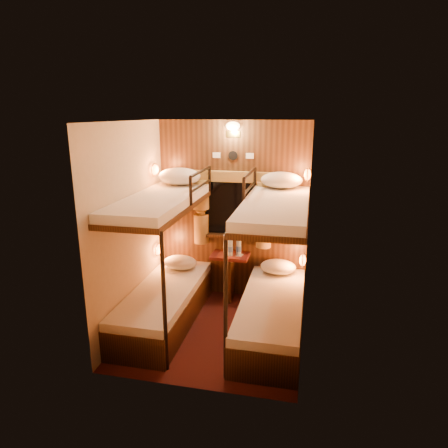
% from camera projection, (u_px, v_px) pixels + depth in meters
% --- Properties ---
extents(floor, '(2.10, 2.10, 0.00)m').
position_uv_depth(floor, '(216.00, 330.00, 4.73)').
color(floor, '#3A1010').
rests_on(floor, ground).
extents(ceiling, '(2.10, 2.10, 0.00)m').
position_uv_depth(ceiling, '(214.00, 121.00, 4.08)').
color(ceiling, silver).
rests_on(ceiling, wall_back).
extents(wall_back, '(2.40, 0.00, 2.40)m').
position_uv_depth(wall_back, '(233.00, 211.00, 5.39)').
color(wall_back, '#C6B293').
rests_on(wall_back, floor).
extents(wall_front, '(2.40, 0.00, 2.40)m').
position_uv_depth(wall_front, '(186.00, 268.00, 3.42)').
color(wall_front, '#C6B293').
rests_on(wall_front, floor).
extents(wall_left, '(0.00, 2.40, 2.40)m').
position_uv_depth(wall_left, '(131.00, 228.00, 4.61)').
color(wall_left, '#C6B293').
rests_on(wall_left, floor).
extents(wall_right, '(0.00, 2.40, 2.40)m').
position_uv_depth(wall_right, '(307.00, 239.00, 4.20)').
color(wall_right, '#C6B293').
rests_on(wall_right, floor).
extents(back_panel, '(2.00, 0.03, 2.40)m').
position_uv_depth(back_panel, '(233.00, 211.00, 5.38)').
color(back_panel, black).
rests_on(back_panel, floor).
extents(bunk_left, '(0.72, 1.90, 1.82)m').
position_uv_depth(bunk_left, '(164.00, 279.00, 4.77)').
color(bunk_left, black).
rests_on(bunk_left, floor).
extents(bunk_right, '(0.72, 1.90, 1.82)m').
position_uv_depth(bunk_right, '(272.00, 289.00, 4.51)').
color(bunk_right, black).
rests_on(bunk_right, floor).
extents(window, '(1.00, 0.12, 0.79)m').
position_uv_depth(window, '(233.00, 213.00, 5.35)').
color(window, black).
rests_on(window, back_panel).
extents(curtains, '(1.10, 0.22, 1.00)m').
position_uv_depth(curtains, '(232.00, 208.00, 5.30)').
color(curtains, olive).
rests_on(curtains, back_panel).
extents(back_fixtures, '(0.54, 0.09, 0.48)m').
position_uv_depth(back_fixtures, '(233.00, 132.00, 5.06)').
color(back_fixtures, black).
rests_on(back_fixtures, back_panel).
extents(reading_lamps, '(2.00, 0.20, 1.25)m').
position_uv_depth(reading_lamps, '(228.00, 215.00, 5.05)').
color(reading_lamps, orange).
rests_on(reading_lamps, wall_left).
extents(table, '(0.50, 0.34, 0.66)m').
position_uv_depth(table, '(230.00, 271.00, 5.41)').
color(table, '#551713').
rests_on(table, floor).
extents(bottle_left, '(0.07, 0.07, 0.25)m').
position_uv_depth(bottle_left, '(230.00, 248.00, 5.27)').
color(bottle_left, '#99BFE5').
rests_on(bottle_left, table).
extents(bottle_right, '(0.07, 0.07, 0.25)m').
position_uv_depth(bottle_right, '(239.00, 248.00, 5.28)').
color(bottle_right, '#99BFE5').
rests_on(bottle_right, table).
extents(sachet_a, '(0.08, 0.06, 0.01)m').
position_uv_depth(sachet_a, '(239.00, 256.00, 5.29)').
color(sachet_a, silver).
rests_on(sachet_a, table).
extents(sachet_b, '(0.07, 0.06, 0.01)m').
position_uv_depth(sachet_b, '(241.00, 255.00, 5.34)').
color(sachet_b, silver).
rests_on(sachet_b, table).
extents(pillow_lower_left, '(0.45, 0.32, 0.18)m').
position_uv_depth(pillow_lower_left, '(180.00, 262.00, 5.36)').
color(pillow_lower_left, silver).
rests_on(pillow_lower_left, bunk_left).
extents(pillow_lower_right, '(0.46, 0.33, 0.18)m').
position_uv_depth(pillow_lower_right, '(278.00, 267.00, 5.20)').
color(pillow_lower_right, silver).
rests_on(pillow_lower_right, bunk_right).
extents(pillow_upper_left, '(0.55, 0.40, 0.22)m').
position_uv_depth(pillow_upper_left, '(180.00, 176.00, 5.13)').
color(pillow_upper_left, silver).
rests_on(pillow_upper_left, bunk_left).
extents(pillow_upper_right, '(0.51, 0.36, 0.20)m').
position_uv_depth(pillow_upper_right, '(281.00, 180.00, 4.89)').
color(pillow_upper_right, silver).
rests_on(pillow_upper_right, bunk_right).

